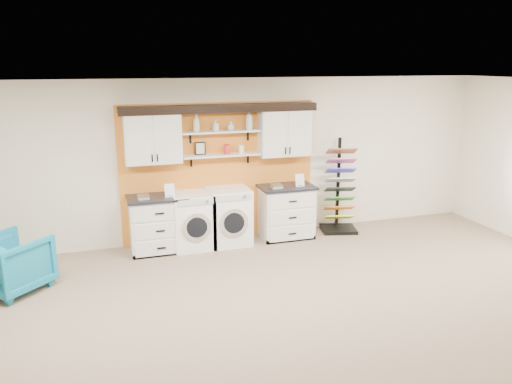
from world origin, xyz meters
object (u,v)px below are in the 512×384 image
object	(u,v)px
washer	(193,220)
dryer	(229,216)
base_cabinet_right	(286,212)
armchair	(12,263)
base_cabinet_left	(158,224)
sample_rack	(339,202)

from	to	relation	value
washer	dryer	distance (m)	0.62
base_cabinet_right	armchair	world-z (taller)	base_cabinet_right
base_cabinet_left	washer	bearing A→B (deg)	-0.33
sample_rack	armchair	distance (m)	5.48
base_cabinet_right	sample_rack	world-z (taller)	sample_rack
base_cabinet_left	dryer	xyz separation A→B (m)	(1.20, -0.00, 0.02)
sample_rack	base_cabinet_right	bearing A→B (deg)	-163.61
washer	armchair	distance (m)	2.81
sample_rack	armchair	bearing A→B (deg)	-155.91
dryer	sample_rack	bearing A→B (deg)	1.06
dryer	armchair	size ratio (longest dim) A/B	1.14
dryer	washer	bearing A→B (deg)	180.00
base_cabinet_right	armchair	xyz separation A→B (m)	(-4.35, -0.88, -0.09)
base_cabinet_right	sample_rack	size ratio (longest dim) A/B	0.56
base_cabinet_right	sample_rack	distance (m)	1.06
base_cabinet_left	sample_rack	bearing A→B (deg)	0.61
base_cabinet_left	armchair	xyz separation A→B (m)	(-2.09, -0.88, -0.08)
base_cabinet_right	washer	world-z (taller)	base_cabinet_right
base_cabinet_right	washer	distance (m)	1.68
sample_rack	base_cabinet_left	bearing A→B (deg)	-164.92
base_cabinet_left	dryer	world-z (taller)	dryer
base_cabinet_left	washer	distance (m)	0.58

